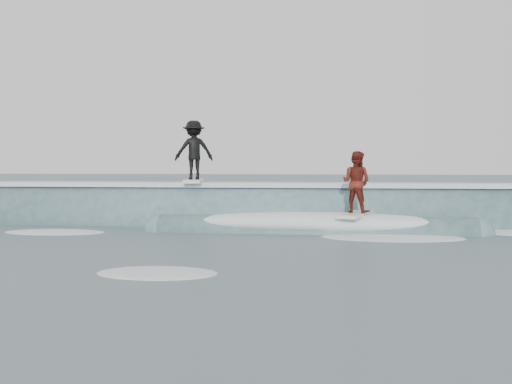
# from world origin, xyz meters

# --- Properties ---
(ground) EXTENTS (160.00, 160.00, 0.00)m
(ground) POSITION_xyz_m (0.00, 0.00, 0.00)
(ground) COLOR #394753
(ground) RESTS_ON ground
(breaking_wave) EXTENTS (20.62, 4.06, 2.57)m
(breaking_wave) POSITION_xyz_m (0.19, 2.98, 0.04)
(breaking_wave) COLOR #3C6066
(breaking_wave) RESTS_ON ground
(surfer_black) EXTENTS (1.42, 2.05, 2.04)m
(surfer_black) POSITION_xyz_m (-2.17, 3.22, 2.36)
(surfer_black) COLOR silver
(surfer_black) RESTS_ON ground
(surfer_red) EXTENTS (1.18, 2.07, 1.84)m
(surfer_red) POSITION_xyz_m (2.98, 1.02, 1.37)
(surfer_red) COLOR silver
(surfer_red) RESTS_ON ground
(whitewater) EXTENTS (16.11, 8.94, 0.10)m
(whitewater) POSITION_xyz_m (2.02, -0.40, 0.00)
(whitewater) COLOR white
(whitewater) RESTS_ON ground
(far_swells) EXTENTS (38.02, 8.65, 0.80)m
(far_swells) POSITION_xyz_m (-1.33, 17.65, 0.00)
(far_swells) COLOR #3C6066
(far_swells) RESTS_ON ground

